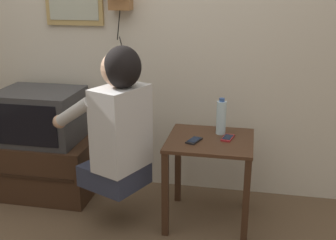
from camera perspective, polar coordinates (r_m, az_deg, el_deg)
The scene contains 8 objects.
wall_back at distance 3.11m, azimuth -3.25°, elevation 13.39°, with size 6.80×0.05×2.55m.
side_table at distance 2.73m, azimuth 5.66°, elevation -4.94°, with size 0.54×0.50×0.59m.
person at distance 2.59m, azimuth -6.84°, elevation -0.15°, with size 0.63×0.54×0.90m.
tv_stand at distance 3.34m, azimuth -16.11°, elevation -5.88°, with size 0.75×0.53×0.42m.
television at distance 3.19m, azimuth -16.91°, elevation 0.58°, with size 0.58×0.46×0.37m.
cell_phone_held at distance 2.64m, azimuth 3.55°, elevation -2.78°, with size 0.10×0.14×0.01m.
cell_phone_spare at distance 2.70m, azimuth 8.09°, elevation -2.40°, with size 0.08×0.13×0.01m.
water_bottle at distance 2.75m, azimuth 7.22°, elevation 0.38°, with size 0.06×0.06×0.24m.
Camera 1 is at (0.78, -1.86, 1.54)m, focal length 45.00 mm.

